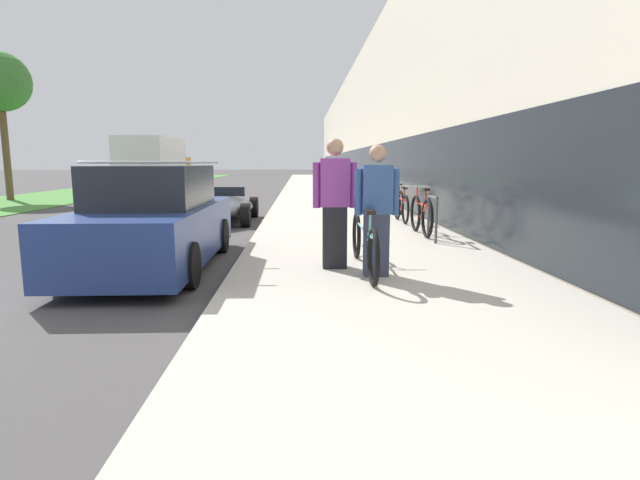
% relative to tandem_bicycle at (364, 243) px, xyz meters
% --- Properties ---
extents(sidewalk_slab, '(4.17, 70.00, 0.14)m').
position_rel_tandem_bicycle_xyz_m(sidewalk_slab, '(0.27, 19.42, -0.45)').
color(sidewalk_slab, '#BCB5A5').
rests_on(sidewalk_slab, ground).
extents(storefront_facade, '(10.01, 70.00, 7.49)m').
position_rel_tandem_bicycle_xyz_m(storefront_facade, '(7.39, 27.42, 3.22)').
color(storefront_facade, beige).
rests_on(storefront_facade, ground).
extents(lawn_strip, '(5.24, 70.00, 0.03)m').
position_rel_tandem_bicycle_xyz_m(lawn_strip, '(-12.27, 23.42, -0.50)').
color(lawn_strip, '#478438').
rests_on(lawn_strip, ground).
extents(tandem_bicycle, '(0.52, 2.47, 0.89)m').
position_rel_tandem_bicycle_xyz_m(tandem_bicycle, '(0.00, 0.00, 0.00)').
color(tandem_bicycle, black).
rests_on(tandem_bicycle, sidewalk_slab).
extents(person_rider, '(0.57, 0.22, 1.68)m').
position_rel_tandem_bicycle_xyz_m(person_rider, '(0.12, -0.31, 0.46)').
color(person_rider, '#33384C').
rests_on(person_rider, sidewalk_slab).
extents(person_bystander, '(0.60, 0.24, 1.78)m').
position_rel_tandem_bicycle_xyz_m(person_bystander, '(-0.38, 0.20, 0.51)').
color(person_bystander, black).
rests_on(person_bystander, sidewalk_slab).
extents(bike_rack_hoop, '(0.05, 0.60, 0.84)m').
position_rel_tandem_bicycle_xyz_m(bike_rack_hoop, '(1.60, 2.52, 0.14)').
color(bike_rack_hoop, '#4C4C51').
rests_on(bike_rack_hoop, sidewalk_slab).
extents(cruiser_bike_nearest, '(0.52, 1.76, 0.97)m').
position_rel_tandem_bicycle_xyz_m(cruiser_bike_nearest, '(1.60, 3.38, 0.03)').
color(cruiser_bike_nearest, black).
rests_on(cruiser_bike_nearest, sidewalk_slab).
extents(cruiser_bike_middle, '(0.52, 1.69, 0.88)m').
position_rel_tandem_bicycle_xyz_m(cruiser_bike_middle, '(1.64, 5.61, -0.00)').
color(cruiser_bike_middle, black).
rests_on(cruiser_bike_middle, sidewalk_slab).
extents(cruiser_bike_farthest, '(0.52, 1.78, 0.87)m').
position_rel_tandem_bicycle_xyz_m(cruiser_bike_farthest, '(1.95, 7.80, -0.01)').
color(cruiser_bike_farthest, black).
rests_on(cruiser_bike_farthest, sidewalk_slab).
extents(parked_sedan_curbside, '(1.77, 4.34, 1.61)m').
position_rel_tandem_bicycle_xyz_m(parked_sedan_curbside, '(-3.04, 0.94, 0.19)').
color(parked_sedan_curbside, navy).
rests_on(parked_sedan_curbside, ground).
extents(vintage_roadster_curbside, '(1.72, 3.94, 0.92)m').
position_rel_tandem_bicycle_xyz_m(vintage_roadster_curbside, '(-2.97, 6.92, -0.12)').
color(vintage_roadster_curbside, '#4C5156').
rests_on(vintage_roadster_curbside, ground).
extents(moving_truck, '(2.23, 6.47, 2.76)m').
position_rel_tandem_bicycle_xyz_m(moving_truck, '(-7.99, 18.47, 0.88)').
color(moving_truck, orange).
rests_on(moving_truck, ground).
extents(street_tree_far, '(2.41, 2.41, 6.08)m').
position_rel_tandem_bicycle_xyz_m(street_tree_far, '(-13.13, 15.01, 4.30)').
color(street_tree_far, brown).
rests_on(street_tree_far, ground).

